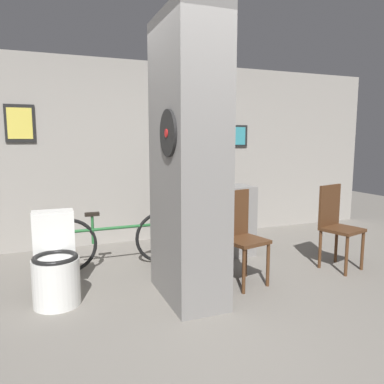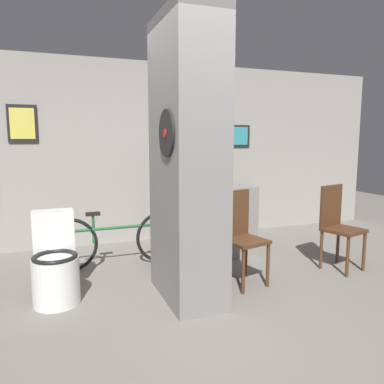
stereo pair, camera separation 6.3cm
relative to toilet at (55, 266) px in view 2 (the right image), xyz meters
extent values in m
plane|color=slate|center=(1.29, -0.80, -0.34)|extent=(14.00, 14.00, 0.00)
cube|color=gray|center=(1.29, 1.83, 0.96)|extent=(8.00, 0.06, 2.60)
cube|color=black|center=(-0.31, 1.78, 1.36)|extent=(0.36, 0.02, 0.48)
cube|color=#E0CC4C|center=(-0.31, 1.77, 1.36)|extent=(0.30, 0.01, 0.39)
cube|color=black|center=(2.79, 1.78, 1.21)|extent=(0.44, 0.02, 0.34)
cube|color=teal|center=(2.79, 1.77, 1.21)|extent=(0.36, 0.01, 0.28)
cube|color=gray|center=(1.18, -0.33, 0.96)|extent=(0.47, 0.95, 2.60)
cylinder|color=black|center=(0.93, -0.52, 1.21)|extent=(0.03, 0.40, 0.40)
cylinder|color=red|center=(0.92, -0.52, 1.21)|extent=(0.01, 0.07, 0.07)
cube|color=gray|center=(1.80, 0.71, 0.11)|extent=(1.29, 0.44, 0.90)
cylinder|color=white|center=(0.00, -0.07, -0.12)|extent=(0.42, 0.42, 0.43)
torus|color=black|center=(0.00, -0.07, 0.11)|extent=(0.40, 0.40, 0.04)
cube|color=white|center=(0.00, 0.20, 0.29)|extent=(0.38, 0.20, 0.39)
cylinder|color=#4C2D19|center=(1.71, -0.48, -0.11)|extent=(0.04, 0.04, 0.45)
cylinder|color=#4C2D19|center=(2.03, -0.41, -0.11)|extent=(0.04, 0.04, 0.45)
cylinder|color=#4C2D19|center=(1.63, -0.16, -0.11)|extent=(0.04, 0.04, 0.45)
cylinder|color=#4C2D19|center=(1.95, -0.08, -0.11)|extent=(0.04, 0.04, 0.45)
cube|color=#4C2D19|center=(1.83, -0.28, 0.13)|extent=(0.46, 0.46, 0.04)
cube|color=#4C2D19|center=(1.79, -0.11, 0.39)|extent=(0.38, 0.12, 0.48)
cylinder|color=#4C2D19|center=(2.99, -0.48, -0.11)|extent=(0.04, 0.04, 0.45)
cylinder|color=#4C2D19|center=(3.31, -0.39, -0.11)|extent=(0.04, 0.04, 0.45)
cylinder|color=#4C2D19|center=(2.90, -0.16, -0.11)|extent=(0.04, 0.04, 0.45)
cylinder|color=#4C2D19|center=(3.22, -0.07, -0.11)|extent=(0.04, 0.04, 0.45)
cube|color=#4C2D19|center=(3.11, -0.27, 0.13)|extent=(0.48, 0.48, 0.04)
cube|color=#4C2D19|center=(3.06, -0.10, 0.39)|extent=(0.38, 0.13, 0.48)
torus|color=black|center=(0.16, 0.74, -0.02)|extent=(0.63, 0.04, 0.63)
torus|color=black|center=(1.23, 0.74, -0.02)|extent=(0.63, 0.04, 0.63)
cylinder|color=#266633|center=(0.69, 0.74, 0.14)|extent=(0.99, 0.04, 0.04)
cylinder|color=#266633|center=(0.43, 0.74, 0.14)|extent=(0.03, 0.03, 0.32)
cylinder|color=#266633|center=(1.18, 0.74, 0.14)|extent=(0.03, 0.03, 0.29)
cube|color=black|center=(0.43, 0.74, 0.32)|extent=(0.16, 0.06, 0.04)
cylinder|color=#262626|center=(1.18, 0.74, 0.28)|extent=(0.03, 0.42, 0.03)
cylinder|color=olive|center=(1.86, 0.68, 0.67)|extent=(0.07, 0.07, 0.21)
cylinder|color=olive|center=(1.86, 0.68, 0.82)|extent=(0.03, 0.03, 0.09)
sphere|color=#333333|center=(1.86, 0.68, 0.88)|extent=(0.03, 0.03, 0.03)
camera|label=1|loc=(-0.05, -3.54, 1.16)|focal=35.00mm
camera|label=2|loc=(0.01, -3.57, 1.16)|focal=35.00mm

